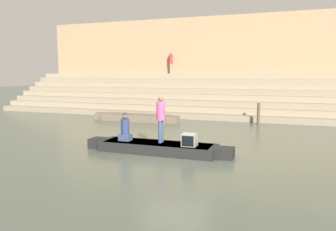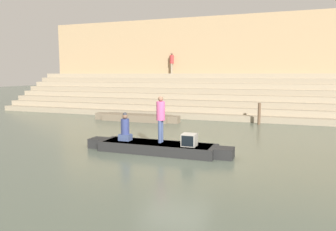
# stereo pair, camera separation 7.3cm
# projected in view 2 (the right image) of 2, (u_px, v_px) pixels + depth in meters

# --- Properties ---
(ground_plane) EXTENTS (120.00, 120.00, 0.00)m
(ground_plane) POSITION_uv_depth(u_px,v_px,m) (175.00, 155.00, 12.09)
(ground_plane) COLOR #566051
(ghat_steps) EXTENTS (36.00, 6.02, 3.02)m
(ghat_steps) POSITION_uv_depth(u_px,v_px,m) (232.00, 100.00, 24.28)
(ghat_steps) COLOR gray
(ghat_steps) RESTS_ON ground
(back_wall) EXTENTS (34.20, 1.28, 7.61)m
(back_wall) POSITION_uv_depth(u_px,v_px,m) (239.00, 64.00, 26.48)
(back_wall) COLOR tan
(back_wall) RESTS_ON ground
(rowboat_main) EXTENTS (5.78, 1.33, 0.38)m
(rowboat_main) POSITION_uv_depth(u_px,v_px,m) (157.00, 147.00, 12.46)
(rowboat_main) COLOR black
(rowboat_main) RESTS_ON ground
(person_standing) EXTENTS (0.33, 0.33, 1.77)m
(person_standing) POSITION_uv_depth(u_px,v_px,m) (161.00, 116.00, 12.37)
(person_standing) COLOR #3D4C75
(person_standing) RESTS_ON rowboat_main
(person_rowing) EXTENTS (0.46, 0.36, 1.12)m
(person_rowing) POSITION_uv_depth(u_px,v_px,m) (125.00, 129.00, 12.80)
(person_rowing) COLOR #3D4C75
(person_rowing) RESTS_ON rowboat_main
(tv_set) EXTENTS (0.52, 0.49, 0.45)m
(tv_set) POSITION_uv_depth(u_px,v_px,m) (189.00, 140.00, 11.82)
(tv_set) COLOR #9E998E
(tv_set) RESTS_ON rowboat_main
(moored_boat_shore) EXTENTS (5.71, 1.12, 0.42)m
(moored_boat_shore) POSITION_uv_depth(u_px,v_px,m) (136.00, 117.00, 20.89)
(moored_boat_shore) COLOR #756651
(moored_boat_shore) RESTS_ON ground
(mooring_post) EXTENTS (0.17, 0.17, 1.29)m
(mooring_post) POSITION_uv_depth(u_px,v_px,m) (259.00, 114.00, 19.35)
(mooring_post) COLOR brown
(mooring_post) RESTS_ON ground
(person_on_steps) EXTENTS (0.34, 0.34, 1.72)m
(person_on_steps) POSITION_uv_depth(u_px,v_px,m) (172.00, 62.00, 27.39)
(person_on_steps) COLOR gray
(person_on_steps) RESTS_ON ghat_steps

